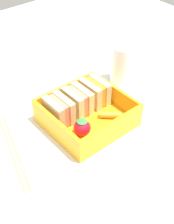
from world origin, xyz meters
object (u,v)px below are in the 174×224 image
(sandwich_center, at_px, (95,92))
(drinking_glass, at_px, (124,65))
(carrot_stick_far_left, at_px, (111,115))
(strawberry_far_left, at_px, (82,127))
(chopstick_pair, at_px, (13,149))
(sandwich_left, at_px, (59,111))
(sandwich_center_left, at_px, (78,101))

(sandwich_center, xyz_separation_m, drinking_glass, (0.10, 0.02, 0.01))
(sandwich_center, relative_size, carrot_stick_far_left, 1.36)
(strawberry_far_left, xyz_separation_m, chopstick_pair, (-0.11, 0.06, -0.03))
(sandwich_left, height_order, strawberry_far_left, sandwich_left)
(sandwich_center_left, relative_size, drinking_glass, 0.59)
(sandwich_left, relative_size, drinking_glass, 0.59)
(sandwich_center_left, relative_size, carrot_stick_far_left, 1.36)
(sandwich_center, distance_m, drinking_glass, 0.11)
(sandwich_center_left, xyz_separation_m, strawberry_far_left, (-0.04, -0.06, -0.01))
(sandwich_center_left, distance_m, strawberry_far_left, 0.07)
(sandwich_center_left, bearing_deg, sandwich_left, 180.00)
(sandwich_center_left, relative_size, strawberry_far_left, 1.53)
(strawberry_far_left, distance_m, drinking_glass, 0.20)
(sandwich_center_left, bearing_deg, carrot_stick_far_left, -58.11)
(strawberry_far_left, height_order, carrot_stick_far_left, strawberry_far_left)
(sandwich_center, bearing_deg, strawberry_far_left, -144.42)
(carrot_stick_far_left, distance_m, drinking_glass, 0.14)
(strawberry_far_left, relative_size, chopstick_pair, 0.19)
(strawberry_far_left, distance_m, chopstick_pair, 0.13)
(sandwich_center_left, relative_size, sandwich_center, 1.00)
(carrot_stick_far_left, bearing_deg, sandwich_center, 80.79)
(sandwich_left, xyz_separation_m, chopstick_pair, (-0.10, -0.00, -0.03))
(sandwich_left, distance_m, chopstick_pair, 0.11)
(sandwich_center, bearing_deg, sandwich_center_left, 180.00)
(chopstick_pair, bearing_deg, carrot_stick_far_left, -16.86)
(sandwich_center, bearing_deg, chopstick_pair, -179.60)
(strawberry_far_left, height_order, chopstick_pair, strawberry_far_left)
(sandwich_center_left, distance_m, carrot_stick_far_left, 0.07)
(sandwich_left, relative_size, sandwich_center_left, 1.00)
(sandwich_center_left, distance_m, sandwich_center, 0.04)
(sandwich_left, relative_size, carrot_stick_far_left, 1.36)
(sandwich_left, height_order, drinking_glass, drinking_glass)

